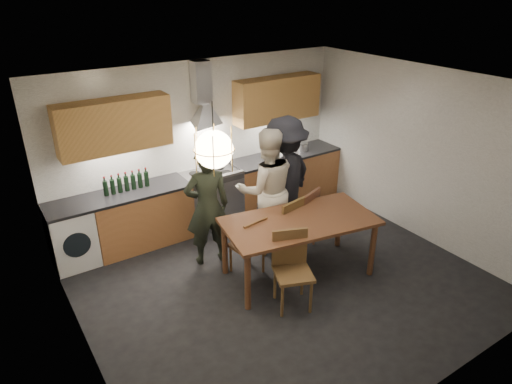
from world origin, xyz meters
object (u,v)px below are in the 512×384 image
stock_pot (302,147)px  wine_bottles (126,182)px  person_mid (267,190)px  chair_front (291,263)px  dining_table (299,226)px  person_left (207,207)px  mixing_bowl (273,157)px  person_right (284,180)px  chair_back_left (251,243)px

stock_pot → wine_bottles: wine_bottles is taller
person_mid → chair_front: bearing=87.5°
dining_table → person_left: person_left is taller
chair_front → mixing_bowl: 2.62m
dining_table → chair_front: bearing=-126.8°
mixing_bowl → stock_pot: bearing=7.0°
chair_front → mixing_bowl: size_ratio=2.95×
stock_pot → wine_bottles: size_ratio=0.30×
dining_table → wine_bottles: wine_bottles is taller
person_mid → mixing_bowl: (0.81, 0.97, 0.02)m
person_left → person_right: size_ratio=0.90×
person_mid → stock_pot: person_mid is taller
person_mid → wine_bottles: (-1.67, 1.13, 0.12)m
dining_table → person_mid: person_mid is taller
person_right → wine_bottles: (-2.04, 1.04, 0.08)m
mixing_bowl → chair_front: bearing=-120.3°
person_left → person_mid: bearing=-172.7°
mixing_bowl → wine_bottles: bearing=176.5°
mixing_bowl → person_right: bearing=-116.2°
chair_back_left → stock_pot: 2.67m
wine_bottles → mixing_bowl: bearing=-3.5°
person_mid → person_right: size_ratio=0.96×
chair_back_left → stock_pot: size_ratio=4.36×
chair_back_left → mixing_bowl: mixing_bowl is taller
chair_front → mixing_bowl: bearing=81.3°
person_left → mixing_bowl: bearing=-139.8°
chair_front → person_right: (0.87, 1.35, 0.41)m
chair_front → wine_bottles: (-1.17, 2.39, 0.49)m
stock_pot → chair_back_left: bearing=-143.1°
mixing_bowl → wine_bottles: 2.49m
person_left → mixing_bowl: person_left is taller
chair_front → person_mid: bearing=90.1°
chair_front → wine_bottles: wine_bottles is taller
chair_back_left → mixing_bowl: (1.42, 1.50, 0.44)m
dining_table → person_mid: bearing=95.9°
person_left → person_right: person_right is taller
dining_table → wine_bottles: bearing=139.1°
person_mid → mixing_bowl: size_ratio=5.61×
chair_front → person_right: person_right is taller
person_mid → dining_table: bearing=104.9°
chair_back_left → wine_bottles: wine_bottles is taller
mixing_bowl → stock_pot: (0.69, 0.08, 0.03)m
wine_bottles → stock_pot: bearing=-1.2°
chair_back_left → person_left: (-0.31, 0.61, 0.37)m
person_right → stock_pot: person_right is taller
mixing_bowl → chair_back_left: bearing=-133.5°
chair_front → person_mid: size_ratio=0.53×
person_left → wine_bottles: person_left is taller
chair_back_left → wine_bottles: size_ratio=1.29×
dining_table → wine_bottles: (-1.61, 1.98, 0.30)m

